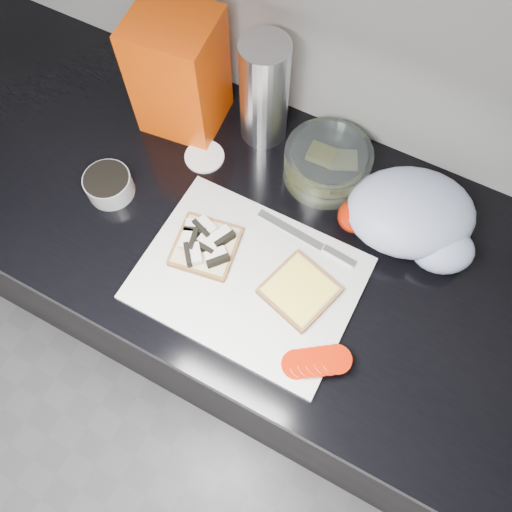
{
  "coord_description": "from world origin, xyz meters",
  "views": [
    {
      "loc": [
        0.2,
        0.78,
        1.78
      ],
      "look_at": [
        0.02,
        1.12,
        0.95
      ],
      "focal_mm": 35.0,
      "sensor_mm": 36.0,
      "label": 1
    }
  ],
  "objects_px": {
    "cutting_board": "(249,279)",
    "steel_canister": "(264,93)",
    "bread_bag": "(180,74)",
    "glass_bowl": "(327,163)"
  },
  "relations": [
    {
      "from": "cutting_board",
      "to": "steel_canister",
      "type": "distance_m",
      "value": 0.37
    },
    {
      "from": "glass_bowl",
      "to": "steel_canister",
      "type": "height_order",
      "value": "steel_canister"
    },
    {
      "from": "glass_bowl",
      "to": "bread_bag",
      "type": "relative_size",
      "value": 0.7
    },
    {
      "from": "glass_bowl",
      "to": "steel_canister",
      "type": "relative_size",
      "value": 0.75
    },
    {
      "from": "cutting_board",
      "to": "bread_bag",
      "type": "bearing_deg",
      "value": 137.39
    },
    {
      "from": "glass_bowl",
      "to": "bread_bag",
      "type": "bearing_deg",
      "value": -179.28
    },
    {
      "from": "glass_bowl",
      "to": "steel_canister",
      "type": "xyz_separation_m",
      "value": [
        -0.16,
        0.04,
        0.08
      ]
    },
    {
      "from": "glass_bowl",
      "to": "bread_bag",
      "type": "xyz_separation_m",
      "value": [
        -0.33,
        -0.0,
        0.09
      ]
    },
    {
      "from": "cutting_board",
      "to": "glass_bowl",
      "type": "xyz_separation_m",
      "value": [
        0.03,
        0.29,
        0.03
      ]
    },
    {
      "from": "bread_bag",
      "to": "steel_canister",
      "type": "height_order",
      "value": "bread_bag"
    }
  ]
}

